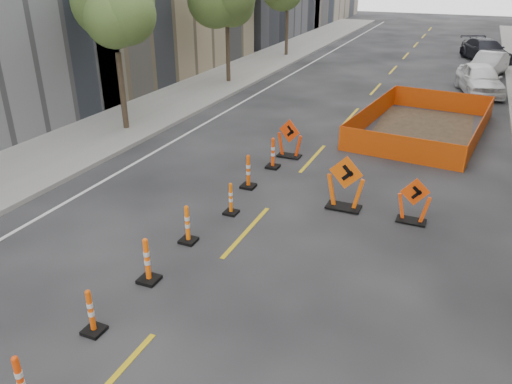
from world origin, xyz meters
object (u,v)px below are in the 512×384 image
at_px(channelizer_5, 231,198).
at_px(channelizer_6, 248,171).
at_px(parked_car_mid, 488,65).
at_px(parked_car_far, 485,50).
at_px(channelizer_3, 147,260).
at_px(channelizer_7, 273,153).
at_px(chevron_sign_left, 290,138).
at_px(parked_car_near, 480,79).
at_px(channelizer_4, 187,224).
at_px(channelizer_1, 21,382).
at_px(channelizer_2, 91,311).
at_px(chevron_sign_center, 345,183).
at_px(chevron_sign_right, 414,200).

xyz_separation_m(channelizer_5, channelizer_6, (-0.29, 1.89, 0.08)).
xyz_separation_m(parked_car_mid, parked_car_far, (-0.24, 5.48, 0.05)).
height_order(channelizer_3, parked_car_far, parked_car_far).
relative_size(channelizer_7, chevron_sign_left, 0.77).
relative_size(parked_car_near, parked_car_mid, 1.08).
xyz_separation_m(channelizer_4, chevron_sign_left, (0.30, 6.92, 0.20)).
xyz_separation_m(chevron_sign_left, parked_car_near, (6.25, 13.34, 0.08)).
xyz_separation_m(channelizer_1, parked_car_near, (6.32, 25.93, 0.28)).
distance_m(channelizer_5, chevron_sign_left, 5.04).
xyz_separation_m(channelizer_7, chevron_sign_left, (0.17, 1.25, 0.17)).
distance_m(channelizer_2, channelizer_7, 9.45).
bearing_deg(channelizer_1, parked_car_mid, 77.79).
height_order(channelizer_4, channelizer_6, channelizer_6).
bearing_deg(channelizer_2, chevron_sign_left, 88.68).
bearing_deg(chevron_sign_left, chevron_sign_center, -34.35).
relative_size(chevron_sign_center, parked_car_mid, 0.38).
bearing_deg(channelizer_7, parked_car_mid, 70.97).
bearing_deg(parked_car_far, chevron_sign_left, -128.40).
xyz_separation_m(channelizer_5, channelizer_7, (-0.19, 3.78, 0.07)).
relative_size(channelizer_2, parked_car_mid, 0.23).
relative_size(channelizer_1, channelizer_2, 1.05).
relative_size(channelizer_4, channelizer_7, 0.95).
bearing_deg(channelizer_6, parked_car_near, 68.42).
bearing_deg(parked_car_mid, channelizer_1, -88.34).
distance_m(chevron_sign_right, parked_car_far, 27.54).
relative_size(channelizer_6, parked_car_near, 0.24).
distance_m(chevron_sign_left, chevron_sign_right, 6.02).
relative_size(channelizer_7, parked_car_far, 0.21).
height_order(channelizer_1, channelizer_6, channelizer_6).
relative_size(channelizer_4, chevron_sign_left, 0.73).
bearing_deg(channelizer_2, channelizer_4, 90.87).
bearing_deg(channelizer_2, channelizer_3, 89.72).
height_order(channelizer_1, parked_car_near, parked_car_near).
distance_m(channelizer_4, chevron_sign_left, 6.93).
bearing_deg(channelizer_4, chevron_sign_right, 33.44).
distance_m(channelizer_4, channelizer_6, 3.78).
height_order(chevron_sign_left, parked_car_mid, chevron_sign_left).
distance_m(channelizer_5, channelizer_7, 3.78).
height_order(channelizer_3, channelizer_7, channelizer_3).
xyz_separation_m(channelizer_1, chevron_sign_right, (4.98, 9.11, 0.15)).
distance_m(channelizer_3, parked_car_near, 23.08).
xyz_separation_m(chevron_sign_center, parked_car_far, (3.47, 27.43, -0.06)).
bearing_deg(chevron_sign_center, channelizer_5, -146.23).
height_order(channelizer_2, channelizer_6, channelizer_6).
bearing_deg(channelizer_7, parked_car_far, 75.40).
xyz_separation_m(channelizer_3, parked_car_far, (6.65, 32.83, 0.21)).
xyz_separation_m(channelizer_1, channelizer_2, (-0.17, 1.89, -0.02)).
height_order(channelizer_3, parked_car_mid, parked_car_mid).
bearing_deg(channelizer_1, parked_car_far, 79.95).
bearing_deg(channelizer_5, chevron_sign_left, 90.25).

